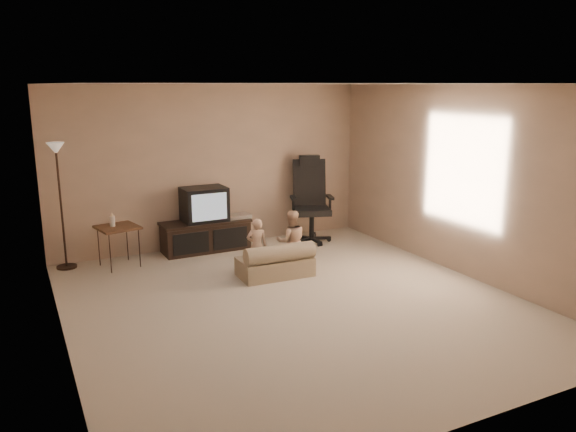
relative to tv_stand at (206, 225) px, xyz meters
name	(u,v)px	position (x,y,z in m)	size (l,w,h in m)	color
floor	(293,302)	(0.23, -2.49, -0.41)	(5.50, 5.50, 0.00)	#C3B39B
room_shell	(294,174)	(0.23, -2.49, 1.11)	(5.50, 5.50, 5.50)	silver
tv_stand	(206,225)	(0.00, 0.00, 0.00)	(1.38, 0.52, 0.98)	black
office_chair	(311,211)	(1.70, -0.23, 0.09)	(0.81, 0.83, 1.38)	black
side_table	(117,228)	(-1.34, -0.20, 0.15)	(0.62, 0.62, 0.78)	brown
floor_lamp	(58,178)	(-2.02, 0.06, 0.86)	(0.27, 0.27, 1.74)	black
child_sofa	(276,263)	(0.44, -1.58, -0.22)	(0.98, 0.58, 0.47)	#998868
toddler_left	(257,246)	(0.27, -1.34, -0.03)	(0.28, 0.20, 0.76)	#DBAD89
toddler_right	(291,241)	(0.73, -1.45, 0.01)	(0.41, 0.22, 0.84)	#DBAD89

